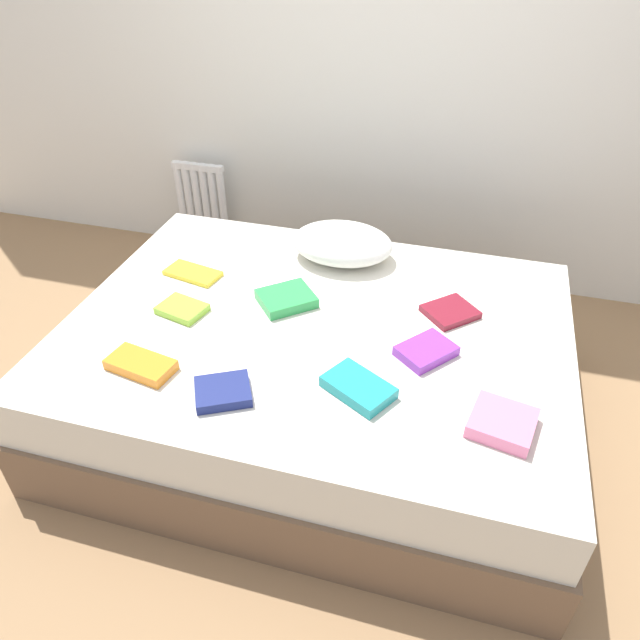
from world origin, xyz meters
name	(u,v)px	position (x,y,z in m)	size (l,w,h in m)	color
ground_plane	(317,412)	(0.00, 0.00, 0.00)	(8.00, 8.00, 0.00)	#93704C
back_wall	(393,12)	(0.00, 1.35, 1.40)	(6.00, 0.10, 2.80)	silver
bed	(317,371)	(0.00, 0.00, 0.25)	(2.00, 1.50, 0.50)	brown
radiator	(202,203)	(-1.07, 1.20, 0.33)	(0.32, 0.04, 0.50)	white
pillow	(342,243)	(-0.03, 0.52, 0.58)	(0.46, 0.35, 0.15)	white
textbook_purple	(426,351)	(0.44, -0.08, 0.52)	(0.20, 0.15, 0.04)	purple
textbook_pink	(502,423)	(0.72, -0.38, 0.52)	(0.20, 0.19, 0.05)	pink
textbook_lime	(182,309)	(-0.55, -0.07, 0.51)	(0.18, 0.14, 0.03)	#8CC638
textbook_navy	(223,392)	(-0.19, -0.48, 0.52)	(0.18, 0.16, 0.04)	navy
textbook_green	(286,299)	(-0.16, 0.10, 0.52)	(0.21, 0.18, 0.04)	green
textbook_orange	(141,365)	(-0.53, -0.43, 0.52)	(0.24, 0.12, 0.04)	orange
textbook_teal	(358,387)	(0.24, -0.34, 0.52)	(0.23, 0.15, 0.04)	teal
textbook_yellow	(193,273)	(-0.63, 0.19, 0.51)	(0.24, 0.12, 0.02)	yellow
textbook_maroon	(450,312)	(0.50, 0.20, 0.51)	(0.19, 0.17, 0.03)	maroon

